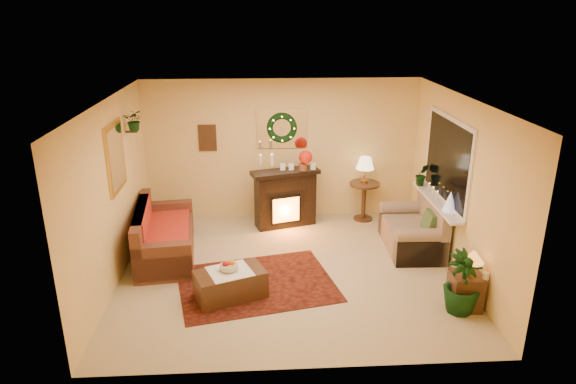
{
  "coord_description": "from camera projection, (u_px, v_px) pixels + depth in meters",
  "views": [
    {
      "loc": [
        -0.43,
        -6.91,
        3.76
      ],
      "look_at": [
        0.0,
        0.35,
        1.15
      ],
      "focal_mm": 32.0,
      "sensor_mm": 36.0,
      "label": 1
    }
  ],
  "objects": [
    {
      "name": "floor",
      "position": [
        289.0,
        271.0,
        7.79
      ],
      "size": [
        5.0,
        5.0,
        0.0
      ],
      "primitive_type": "plane",
      "color": "beige",
      "rests_on": "ground"
    },
    {
      "name": "mantel_mirror",
      "position": [
        282.0,
        129.0,
        9.31
      ],
      "size": [
        0.92,
        0.02,
        0.72
      ],
      "primitive_type": "cube",
      "color": "white",
      "rests_on": "wall_back"
    },
    {
      "name": "side_table_round",
      "position": [
        364.0,
        203.0,
        9.6
      ],
      "size": [
        0.6,
        0.6,
        0.73
      ],
      "primitive_type": "cylinder",
      "rotation": [
        0.0,
        0.0,
        0.07
      ],
      "color": "black",
      "rests_on": "floor"
    },
    {
      "name": "gold_mirror",
      "position": [
        116.0,
        157.0,
        7.34
      ],
      "size": [
        0.03,
        0.84,
        1.0
      ],
      "primitive_type": "cube",
      "color": "gold",
      "rests_on": "wall_left"
    },
    {
      "name": "lamp_tiffany",
      "position": [
        474.0,
        257.0,
        6.58
      ],
      "size": [
        0.27,
        0.27,
        0.4
      ],
      "primitive_type": "cone",
      "color": "#FF650A",
      "rests_on": "end_table_square"
    },
    {
      "name": "red_throw",
      "position": [
        162.0,
        226.0,
        8.28
      ],
      "size": [
        0.85,
        1.38,
        0.02
      ],
      "primitive_type": "cube",
      "color": "red",
      "rests_on": "sofa"
    },
    {
      "name": "sill_plant",
      "position": [
        422.0,
        175.0,
        8.75
      ],
      "size": [
        0.28,
        0.23,
        0.51
      ],
      "primitive_type": "imported",
      "color": "#0D3513",
      "rests_on": "window_sill"
    },
    {
      "name": "window_glass",
      "position": [
        447.0,
        160.0,
        7.92
      ],
      "size": [
        0.02,
        1.7,
        1.22
      ],
      "primitive_type": "cube",
      "color": "black",
      "rests_on": "wall_right"
    },
    {
      "name": "window_sill",
      "position": [
        437.0,
        201.0,
        8.15
      ],
      "size": [
        0.22,
        1.86,
        0.04
      ],
      "primitive_type": "cube",
      "color": "white",
      "rests_on": "wall_right"
    },
    {
      "name": "mantel_candle_b",
      "position": [
        272.0,
        160.0,
        8.97
      ],
      "size": [
        0.07,
        0.07,
        0.2
      ],
      "primitive_type": "cylinder",
      "color": "white",
      "rests_on": "fireplace"
    },
    {
      "name": "fireplace",
      "position": [
        285.0,
        197.0,
        9.27
      ],
      "size": [
        1.13,
        0.63,
        0.98
      ],
      "primitive_type": "cube",
      "rotation": [
        0.0,
        0.0,
        0.29
      ],
      "color": "black",
      "rests_on": "floor"
    },
    {
      "name": "poinsettia",
      "position": [
        306.0,
        157.0,
        9.0
      ],
      "size": [
        0.24,
        0.24,
        0.24
      ],
      "primitive_type": "sphere",
      "color": "red",
      "rests_on": "fireplace"
    },
    {
      "name": "loveseat",
      "position": [
        412.0,
        225.0,
        8.4
      ],
      "size": [
        0.85,
        1.42,
        0.81
      ],
      "primitive_type": "cube",
      "rotation": [
        0.0,
        0.0,
        -0.03
      ],
      "color": "gray",
      "rests_on": "floor"
    },
    {
      "name": "wall_left",
      "position": [
        112.0,
        194.0,
        7.21
      ],
      "size": [
        4.5,
        4.5,
        0.0
      ],
      "primitive_type": "plane",
      "color": "#EFD88C",
      "rests_on": "ground"
    },
    {
      "name": "window_frame",
      "position": [
        448.0,
        160.0,
        7.92
      ],
      "size": [
        0.03,
        1.86,
        1.36
      ],
      "primitive_type": "cube",
      "color": "white",
      "rests_on": "wall_right"
    },
    {
      "name": "hanging_plant",
      "position": [
        135.0,
        130.0,
        7.98
      ],
      "size": [
        0.33,
        0.28,
        0.36
      ],
      "primitive_type": "imported",
      "color": "#194719",
      "rests_on": "wall_left"
    },
    {
      "name": "area_rug",
      "position": [
        256.0,
        284.0,
        7.42
      ],
      "size": [
        2.48,
        2.06,
        0.01
      ],
      "primitive_type": "cube",
      "rotation": [
        0.0,
        0.0,
        0.22
      ],
      "color": "#420C0C",
      "rests_on": "floor"
    },
    {
      "name": "coffee_table",
      "position": [
        230.0,
        283.0,
        7.02
      ],
      "size": [
        1.05,
        0.82,
        0.39
      ],
      "primitive_type": "cube",
      "rotation": [
        0.0,
        0.0,
        0.37
      ],
      "color": "black",
      "rests_on": "floor"
    },
    {
      "name": "ceiling",
      "position": [
        290.0,
        100.0,
        6.91
      ],
      "size": [
        5.0,
        5.0,
        0.0
      ],
      "primitive_type": "plane",
      "color": "white",
      "rests_on": "ground"
    },
    {
      "name": "wall_back",
      "position": [
        282.0,
        150.0,
        9.47
      ],
      "size": [
        5.0,
        5.0,
        0.0
      ],
      "primitive_type": "plane",
      "color": "#EFD88C",
      "rests_on": "ground"
    },
    {
      "name": "lamp_cream",
      "position": [
        365.0,
        175.0,
        9.42
      ],
      "size": [
        0.33,
        0.33,
        0.5
      ],
      "primitive_type": "cone",
      "color": "beige",
      "rests_on": "side_table_round"
    },
    {
      "name": "end_table_square",
      "position": [
        465.0,
        289.0,
        6.77
      ],
      "size": [
        0.41,
        0.41,
        0.48
      ],
      "primitive_type": "cube",
      "rotation": [
        0.0,
        0.0,
        -0.06
      ],
      "color": "#532D17",
      "rests_on": "floor"
    },
    {
      "name": "sofa",
      "position": [
        165.0,
        230.0,
        8.16
      ],
      "size": [
        1.05,
        2.0,
        0.83
      ],
      "primitive_type": "cube",
      "rotation": [
        0.0,
        0.0,
        0.11
      ],
      "color": "brown",
      "rests_on": "floor"
    },
    {
      "name": "floor_palm",
      "position": [
        462.0,
        281.0,
        6.61
      ],
      "size": [
        1.81,
        1.81,
        2.52
      ],
      "primitive_type": "imported",
      "rotation": [
        0.0,
        0.0,
        0.35
      ],
      "color": "#1E5319",
      "rests_on": "floor"
    },
    {
      "name": "fruit_bowl",
      "position": [
        229.0,
        267.0,
        6.97
      ],
      "size": [
        0.25,
        0.25,
        0.06
      ],
      "primitive_type": "cylinder",
      "color": "beige",
      "rests_on": "coffee_table"
    },
    {
      "name": "mantel_candle_a",
      "position": [
        260.0,
        160.0,
        8.98
      ],
      "size": [
        0.06,
        0.06,
        0.17
      ],
      "primitive_type": "cylinder",
      "color": "white",
      "rests_on": "fireplace"
    },
    {
      "name": "wall_front",
      "position": [
        303.0,
        264.0,
        5.24
      ],
      "size": [
        5.0,
        5.0,
        0.0
      ],
      "primitive_type": "plane",
      "color": "#EFD88C",
      "rests_on": "ground"
    },
    {
      "name": "wall_right",
      "position": [
        460.0,
        187.0,
        7.49
      ],
      "size": [
        4.5,
        4.5,
        0.0
      ],
      "primitive_type": "plane",
      "color": "#EFD88C",
      "rests_on": "ground"
    },
    {
      "name": "wreath",
      "position": [
        282.0,
        128.0,
        9.27
      ],
      "size": [
        0.55,
        0.11,
        0.55
      ],
      "primitive_type": "torus",
      "rotation": [
        1.57,
        0.0,
        0.0
      ],
      "color": "#194719",
      "rests_on": "wall_back"
    },
    {
      "name": "mini_tree",
      "position": [
        450.0,
        202.0,
        7.65
      ],
      "size": [
        0.22,
        0.22,
        0.33
      ],
      "primitive_type": "cone",
      "color": "white",
      "rests_on": "window_sill"
    },
    {
      "name": "wall_art",
      "position": [
        208.0,
        138.0,
        9.29
      ],
      "size": [
        0.32,
        0.03,
        0.48
      ],
      "primitive_type": "cube",
      "color": "#381E11",
      "rests_on": "wall_back"
    }
  ]
}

